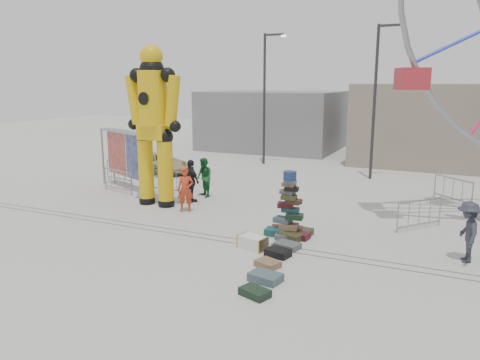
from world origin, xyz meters
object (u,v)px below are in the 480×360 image
at_px(barricade_wheel_back, 453,190).
at_px(pedestrian_grey, 468,232).
at_px(lamp_post_right, 377,94).
at_px(parked_suv, 161,162).
at_px(banner_scaffold, 125,146).
at_px(barricade_dummy_b, 118,181).
at_px(crash_test_dummy, 154,120).
at_px(suitcase_tower, 289,218).
at_px(steamer_trunk, 253,242).
at_px(barricade_wheel_front, 419,214).
at_px(barricade_dummy_a, 119,172).
at_px(pedestrian_black, 191,181).
at_px(pedestrian_red, 185,190).
at_px(lamp_post_left, 266,92).
at_px(pedestrian_green, 204,178).
at_px(barricade_dummy_c, 168,182).

height_order(barricade_wheel_back, pedestrian_grey, pedestrian_grey).
xyz_separation_m(lamp_post_right, pedestrian_grey, (4.45, -10.98, -3.58)).
relative_size(barricade_wheel_back, parked_suv, 0.50).
relative_size(banner_scaffold, barricade_wheel_back, 1.94).
bearing_deg(barricade_dummy_b, crash_test_dummy, -7.01).
distance_m(suitcase_tower, steamer_trunk, 1.87).
height_order(pedestrian_grey, parked_suv, pedestrian_grey).
relative_size(barricade_wheel_front, pedestrian_grey, 1.11).
height_order(crash_test_dummy, barricade_dummy_a, crash_test_dummy).
bearing_deg(suitcase_tower, pedestrian_black, 154.16).
bearing_deg(crash_test_dummy, barricade_wheel_back, 29.14).
height_order(banner_scaffold, pedestrian_red, banner_scaffold).
relative_size(barricade_dummy_a, pedestrian_red, 1.11).
bearing_deg(barricade_dummy_a, lamp_post_left, 74.01).
height_order(lamp_post_right, barricade_wheel_front, lamp_post_right).
relative_size(barricade_dummy_a, barricade_wheel_back, 1.00).
height_order(barricade_dummy_b, pedestrian_grey, pedestrian_grey).
distance_m(crash_test_dummy, pedestrian_green, 3.59).
xyz_separation_m(crash_test_dummy, parked_suv, (-4.02, 6.28, -3.02)).
distance_m(lamp_post_left, crash_test_dummy, 11.45).
height_order(lamp_post_left, barricade_wheel_back, lamp_post_left).
distance_m(steamer_trunk, barricade_wheel_front, 6.26).
distance_m(lamp_post_left, pedestrian_red, 12.39).
xyz_separation_m(lamp_post_right, barricade_dummy_c, (-8.17, -7.37, -3.93)).
relative_size(banner_scaffold, pedestrian_black, 2.09).
bearing_deg(suitcase_tower, lamp_post_right, 84.43).
relative_size(banner_scaffold, pedestrian_green, 2.17).
distance_m(suitcase_tower, crash_test_dummy, 7.21).
relative_size(lamp_post_right, crash_test_dummy, 1.18).
relative_size(pedestrian_red, parked_suv, 0.45).
distance_m(banner_scaffold, pedestrian_green, 4.23).
bearing_deg(barricade_wheel_front, banner_scaffold, 127.23).
xyz_separation_m(banner_scaffold, pedestrian_red, (4.55, -2.09, -1.25)).
xyz_separation_m(barricade_wheel_front, pedestrian_green, (-9.23, 1.02, 0.34)).
relative_size(barricade_dummy_a, barricade_dummy_c, 1.00).
relative_size(lamp_post_right, barricade_dummy_a, 4.00).
bearing_deg(pedestrian_red, lamp_post_right, 32.23).
distance_m(barricade_dummy_a, parked_suv, 3.23).
bearing_deg(crash_test_dummy, pedestrian_green, 63.85).
relative_size(lamp_post_right, barricade_dummy_b, 4.00).
bearing_deg(pedestrian_green, barricade_dummy_a, -153.19).
height_order(banner_scaffold, barricade_dummy_a, banner_scaffold).
xyz_separation_m(pedestrian_red, pedestrian_green, (-0.52, 2.47, -0.01)).
xyz_separation_m(crash_test_dummy, pedestrian_red, (1.67, -0.38, -2.68)).
bearing_deg(lamp_post_left, pedestrian_black, -86.22).
bearing_deg(barricade_dummy_c, pedestrian_black, -23.86).
height_order(crash_test_dummy, barricade_wheel_front, crash_test_dummy).
height_order(barricade_wheel_front, parked_suv, parked_suv).
bearing_deg(lamp_post_right, barricade_wheel_back, -42.75).
bearing_deg(pedestrian_green, crash_test_dummy, -81.88).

